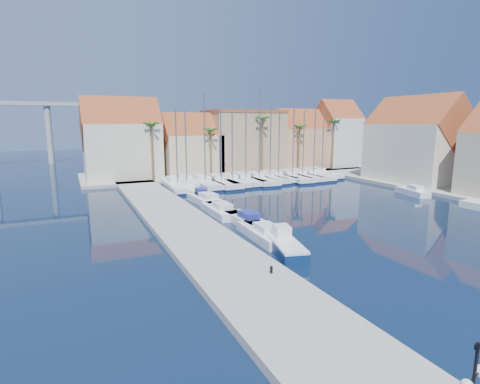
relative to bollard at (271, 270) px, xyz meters
name	(u,v)px	position (x,y,z in m)	size (l,w,h in m)	color
ground	(368,266)	(7.37, -0.63, -0.73)	(260.00, 260.00, 0.00)	black
quay_west	(187,228)	(-1.63, 12.87, -0.48)	(6.00, 77.00, 0.50)	gray
shore_north	(229,172)	(17.37, 47.37, -0.48)	(54.00, 16.00, 0.50)	gray
shore_east	(466,191)	(39.37, 14.37, -0.48)	(12.00, 60.00, 0.50)	gray
bollard	(271,270)	(0.00, 0.00, 0.00)	(0.18, 0.18, 0.45)	black
fishing_boat	(285,245)	(3.45, 3.99, -0.09)	(3.09, 5.73, 1.91)	navy
motorboat_west_0	(263,233)	(3.63, 7.82, -0.22)	(2.42, 6.77, 1.40)	white
motorboat_west_1	(246,220)	(4.22, 12.41, -0.22)	(2.26, 6.35, 1.40)	white
motorboat_west_2	(220,210)	(3.45, 17.21, -0.22)	(2.34, 6.96, 1.40)	white
motorboat_west_3	(206,200)	(3.92, 22.96, -0.22)	(2.74, 7.37, 1.40)	white
motorboat_west_4	(200,195)	(4.23, 26.31, -0.22)	(1.98, 5.25, 1.40)	white
motorboat_west_5	(187,188)	(4.21, 32.06, -0.22)	(2.10, 6.40, 1.40)	white
motorboat_west_6	(173,182)	(3.68, 37.75, -0.22)	(2.67, 7.49, 1.40)	white
motorboat_east_1	(413,191)	(31.35, 16.42, -0.22)	(2.76, 5.55, 1.40)	white
sailboat_0	(177,185)	(3.40, 34.69, -0.17)	(3.66, 11.97, 11.57)	white
sailboat_1	(186,182)	(5.33, 36.21, -0.13)	(2.86, 8.67, 11.52)	white
sailboat_2	(204,183)	(7.80, 34.94, -0.14)	(3.01, 11.25, 14.31)	white
sailboat_3	(220,182)	(10.29, 34.62, -0.17)	(3.16, 11.67, 11.78)	white
sailboat_4	(231,181)	(12.34, 34.88, -0.17)	(3.73, 11.05, 11.09)	white
sailboat_5	(244,180)	(14.78, 35.23, -0.17)	(3.28, 11.28, 11.83)	white
sailboat_6	(258,179)	(17.10, 34.87, -0.14)	(4.04, 11.81, 14.87)	white
sailboat_7	(268,178)	(19.18, 35.01, -0.14)	(3.06, 10.04, 12.96)	white
sailboat_8	(276,177)	(21.08, 35.58, -0.15)	(3.39, 10.10, 12.17)	white
sailboat_9	(291,177)	(23.47, 34.87, -0.15)	(3.84, 11.64, 13.20)	white
sailboat_10	(300,176)	(25.62, 35.06, -0.17)	(3.45, 11.45, 11.68)	white
sailboat_11	(311,175)	(27.92, 35.06, -0.16)	(3.48, 11.19, 11.91)	white
sailboat_12	(320,174)	(30.35, 35.94, -0.15)	(3.06, 10.13, 11.76)	white
building_0	(122,142)	(-2.63, 46.37, 5.80)	(12.30, 9.00, 13.50)	beige
building_1	(191,147)	(9.37, 46.37, 4.57)	(10.30, 8.00, 11.00)	#C4B58A
building_2	(243,140)	(20.37, 47.37, 5.53)	(14.20, 10.20, 11.50)	#9D8060
building_3	(298,141)	(32.37, 46.37, 5.13)	(10.30, 8.00, 12.00)	tan
building_4	(336,136)	(41.37, 45.37, 6.24)	(8.30, 8.00, 14.00)	silver
building_6	(416,143)	(39.37, 23.37, 5.79)	(9.00, 14.30, 13.50)	beige
palm_0	(151,127)	(1.37, 41.37, 8.35)	(2.60, 2.60, 10.15)	brown
palm_1	(211,132)	(11.37, 41.37, 7.41)	(2.60, 2.60, 9.15)	brown
palm_2	(263,121)	(21.37, 41.37, 9.29)	(2.60, 2.60, 11.15)	brown
palm_3	(300,128)	(29.37, 41.37, 7.88)	(2.60, 2.60, 9.65)	brown
palm_4	(334,123)	(37.37, 41.37, 8.82)	(2.60, 2.60, 10.65)	brown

